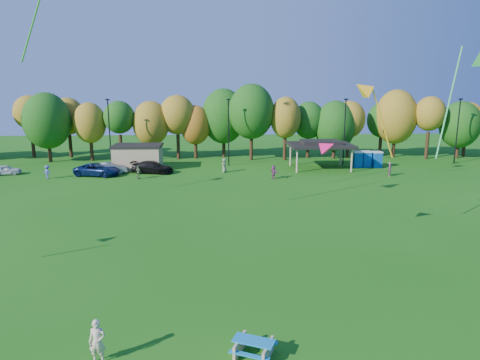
{
  "coord_description": "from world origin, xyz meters",
  "views": [
    {
      "loc": [
        0.66,
        -18.23,
        10.5
      ],
      "look_at": [
        1.87,
        6.0,
        5.26
      ],
      "focal_mm": 32.0,
      "sensor_mm": 36.0,
      "label": 1
    }
  ],
  "objects_px": {
    "car_a": "(5,170)",
    "car_d": "(152,167)",
    "porta_potties": "(367,159)",
    "picnic_table": "(254,347)",
    "kite_flyer": "(97,342)",
    "car_b": "(110,168)",
    "car_c": "(97,170)"
  },
  "relations": [
    {
      "from": "car_a",
      "to": "car_d",
      "type": "height_order",
      "value": "car_d"
    },
    {
      "from": "porta_potties",
      "to": "picnic_table",
      "type": "bearing_deg",
      "value": -114.56
    },
    {
      "from": "porta_potties",
      "to": "kite_flyer",
      "type": "bearing_deg",
      "value": -121.16
    },
    {
      "from": "car_a",
      "to": "picnic_table",
      "type": "bearing_deg",
      "value": -155.4
    },
    {
      "from": "car_a",
      "to": "car_d",
      "type": "relative_size",
      "value": 0.7
    },
    {
      "from": "kite_flyer",
      "to": "car_d",
      "type": "bearing_deg",
      "value": 97.0
    },
    {
      "from": "picnic_table",
      "to": "kite_flyer",
      "type": "height_order",
      "value": "kite_flyer"
    },
    {
      "from": "car_a",
      "to": "car_d",
      "type": "xyz_separation_m",
      "value": [
        18.02,
        0.17,
        0.13
      ]
    },
    {
      "from": "picnic_table",
      "to": "porta_potties",
      "type": "bearing_deg",
      "value": 88.56
    },
    {
      "from": "car_a",
      "to": "car_b",
      "type": "relative_size",
      "value": 0.86
    },
    {
      "from": "car_b",
      "to": "car_d",
      "type": "height_order",
      "value": "car_d"
    },
    {
      "from": "kite_flyer",
      "to": "car_c",
      "type": "bearing_deg",
      "value": 106.9
    },
    {
      "from": "picnic_table",
      "to": "car_c",
      "type": "xyz_separation_m",
      "value": [
        -16.15,
        36.77,
        0.34
      ]
    },
    {
      "from": "car_c",
      "to": "kite_flyer",
      "type": "bearing_deg",
      "value": -151.66
    },
    {
      "from": "porta_potties",
      "to": "kite_flyer",
      "type": "xyz_separation_m",
      "value": [
        -24.74,
        -40.91,
        -0.2
      ]
    },
    {
      "from": "kite_flyer",
      "to": "car_c",
      "type": "relative_size",
      "value": 0.33
    },
    {
      "from": "car_b",
      "to": "car_c",
      "type": "relative_size",
      "value": 0.78
    },
    {
      "from": "car_a",
      "to": "car_b",
      "type": "xyz_separation_m",
      "value": [
        12.75,
        0.02,
        0.08
      ]
    },
    {
      "from": "picnic_table",
      "to": "car_d",
      "type": "xyz_separation_m",
      "value": [
        -9.68,
        38.11,
        0.34
      ]
    },
    {
      "from": "kite_flyer",
      "to": "car_a",
      "type": "xyz_separation_m",
      "value": [
        -21.62,
        38.02,
        -0.27
      ]
    },
    {
      "from": "car_a",
      "to": "car_b",
      "type": "bearing_deg",
      "value": -101.44
    },
    {
      "from": "porta_potties",
      "to": "car_b",
      "type": "distance_m",
      "value": 33.74
    },
    {
      "from": "porta_potties",
      "to": "car_c",
      "type": "relative_size",
      "value": 0.69
    },
    {
      "from": "kite_flyer",
      "to": "porta_potties",
      "type": "bearing_deg",
      "value": 60.45
    },
    {
      "from": "car_a",
      "to": "car_b",
      "type": "height_order",
      "value": "car_b"
    },
    {
      "from": "kite_flyer",
      "to": "car_b",
      "type": "distance_m",
      "value": 39.07
    },
    {
      "from": "picnic_table",
      "to": "car_a",
      "type": "bearing_deg",
      "value": 149.25
    },
    {
      "from": "picnic_table",
      "to": "car_b",
      "type": "height_order",
      "value": "car_b"
    },
    {
      "from": "picnic_table",
      "to": "car_b",
      "type": "bearing_deg",
      "value": 134.61
    },
    {
      "from": "porta_potties",
      "to": "car_a",
      "type": "height_order",
      "value": "porta_potties"
    },
    {
      "from": "picnic_table",
      "to": "kite_flyer",
      "type": "distance_m",
      "value": 6.1
    },
    {
      "from": "porta_potties",
      "to": "car_b",
      "type": "height_order",
      "value": "porta_potties"
    }
  ]
}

